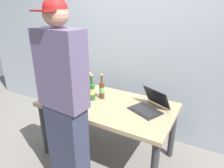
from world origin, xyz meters
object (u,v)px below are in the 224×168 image
object	(u,v)px
beer_bottle_green	(92,90)
person_figure	(65,106)
beer_bottle_brown	(90,88)
laptop	(150,105)
beer_bottle_amber	(102,89)

from	to	relation	value
beer_bottle_green	person_figure	world-z (taller)	person_figure
beer_bottle_brown	person_figure	world-z (taller)	person_figure
person_figure	beer_bottle_brown	bearing A→B (deg)	105.36
laptop	person_figure	size ratio (longest dim) A/B	0.24
beer_bottle_green	beer_bottle_amber	xyz separation A→B (m)	(0.08, 0.09, -0.00)
laptop	beer_bottle_amber	world-z (taller)	beer_bottle_amber
person_figure	beer_bottle_amber	bearing A→B (deg)	92.87
beer_bottle_amber	person_figure	xyz separation A→B (m)	(0.03, -0.69, 0.10)
laptop	beer_bottle_brown	world-z (taller)	beer_bottle_brown
beer_bottle_green	beer_bottle_amber	size ratio (longest dim) A/B	1.03
laptop	beer_bottle_green	distance (m)	0.69
laptop	beer_bottle_brown	distance (m)	0.75
laptop	beer_bottle_green	xyz separation A→B (m)	(-0.68, -0.10, 0.07)
beer_bottle_brown	beer_bottle_green	world-z (taller)	beer_bottle_green
beer_bottle_brown	beer_bottle_amber	world-z (taller)	beer_bottle_brown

